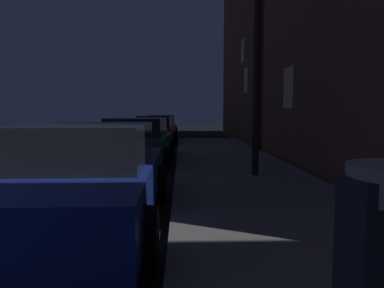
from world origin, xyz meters
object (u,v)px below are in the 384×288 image
(car_red, at_px, (155,130))
(car_green, at_px, (138,142))
(car_silver, at_px, (162,126))
(street_lamp, at_px, (258,18))
(car_blue, at_px, (88,176))

(car_red, bearing_deg, car_green, -90.02)
(car_green, distance_m, car_red, 6.87)
(car_green, relative_size, car_silver, 0.91)
(street_lamp, bearing_deg, car_red, 107.64)
(car_blue, height_order, car_red, same)
(car_blue, distance_m, car_red, 12.60)
(street_lamp, bearing_deg, car_blue, -133.97)
(car_blue, xyz_separation_m, car_green, (-0.00, 5.73, -0.01))
(car_blue, bearing_deg, car_silver, 90.00)
(car_blue, distance_m, street_lamp, 5.27)
(car_green, bearing_deg, street_lamp, -40.82)
(car_green, relative_size, car_red, 0.95)
(car_blue, xyz_separation_m, street_lamp, (3.01, 3.12, 2.98))
(car_blue, height_order, car_green, same)
(car_green, bearing_deg, car_blue, -89.98)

